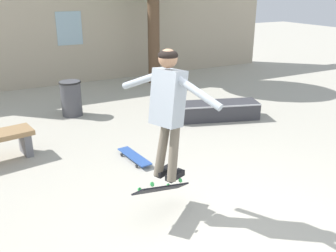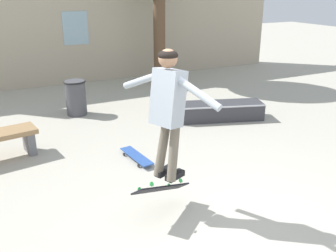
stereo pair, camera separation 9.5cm
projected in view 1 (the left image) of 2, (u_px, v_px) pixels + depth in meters
ground_plane at (236, 238)px, 4.21m from camera, size 40.00×40.00×0.00m
building_backdrop at (56, 21)px, 10.29m from camera, size 14.32×0.52×4.67m
skate_ledge at (215, 111)px, 7.93m from camera, size 1.90×1.09×0.36m
trash_bin at (71, 97)px, 8.07m from camera, size 0.47×0.47×0.76m
skater at (168, 104)px, 4.19m from camera, size 0.61×1.33×1.54m
skateboard_flipping at (162, 188)px, 4.52m from camera, size 0.87×0.45×0.41m
skateboard_resting at (134, 156)px, 6.07m from camera, size 0.28×0.83×0.08m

